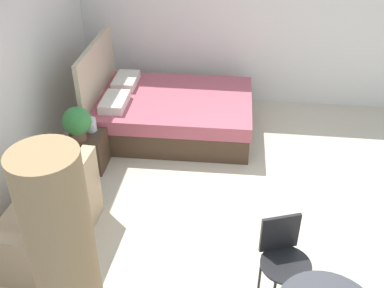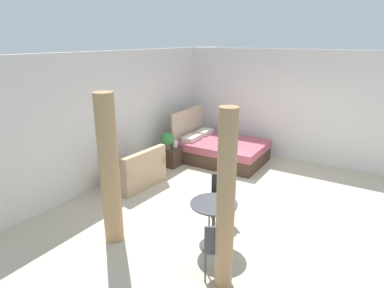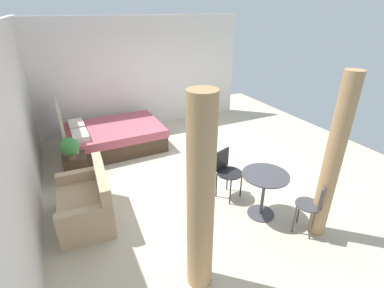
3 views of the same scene
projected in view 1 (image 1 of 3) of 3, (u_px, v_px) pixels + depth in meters
ground_plane at (253, 210)px, 5.06m from camera, size 8.56×8.61×0.02m
wall_right at (261, 12)px, 6.59m from camera, size 0.12×5.61×2.88m
bed at (169, 112)px, 6.35m from camera, size 1.61×2.21×1.30m
couch at (49, 222)px, 4.46m from camera, size 1.26×0.82×0.85m
nightstand at (88, 151)px, 5.63m from camera, size 0.42×0.44×0.47m
potted_plant at (77, 122)px, 5.29m from camera, size 0.34×0.34×0.43m
vase at (91, 125)px, 5.56m from camera, size 0.14×0.14×0.17m
cafe_chair_near_couch at (283, 253)px, 3.78m from camera, size 0.55×0.55×0.86m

